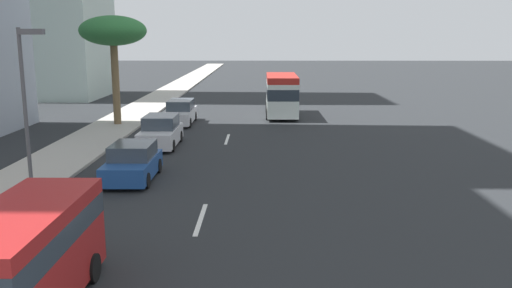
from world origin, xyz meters
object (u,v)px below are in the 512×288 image
(car_third, at_px, (161,132))
(car_fifth, at_px, (133,163))
(car_fourth, at_px, (181,113))
(street_lamp, at_px, (27,93))
(minibus_lead, at_px, (282,94))
(van_second, at_px, (25,254))
(palm_tree, at_px, (113,32))

(car_third, relative_size, car_fifth, 1.09)
(car_fourth, relative_size, street_lamp, 0.78)
(minibus_lead, relative_size, street_lamp, 1.06)
(street_lamp, bearing_deg, car_fourth, -8.89)
(car_fourth, relative_size, car_fifth, 1.19)
(car_fifth, bearing_deg, car_fourth, -179.35)
(van_second, relative_size, car_fourth, 1.08)
(car_fifth, xyz_separation_m, palm_tree, (13.93, 4.34, 5.53))
(palm_tree, distance_m, street_lamp, 17.08)
(car_fifth, distance_m, palm_tree, 15.60)
(palm_tree, relative_size, street_lamp, 1.17)
(van_second, bearing_deg, car_third, -178.62)
(car_third, xyz_separation_m, car_fourth, (7.85, 0.07, -0.03))
(van_second, height_order, palm_tree, palm_tree)
(car_third, relative_size, street_lamp, 0.71)
(car_fourth, bearing_deg, street_lamp, -8.89)
(minibus_lead, relative_size, car_third, 1.49)
(van_second, xyz_separation_m, car_fourth, (26.17, 0.51, -0.60))
(car_fourth, height_order, car_fifth, car_fourth)
(van_second, relative_size, palm_tree, 0.72)
(street_lamp, bearing_deg, palm_tree, 4.65)
(van_second, distance_m, car_third, 18.33)
(car_third, distance_m, car_fifth, 7.08)
(minibus_lead, distance_m, car_third, 13.59)
(car_third, xyz_separation_m, palm_tree, (6.85, 4.24, 5.46))
(minibus_lead, distance_m, palm_tree, 13.11)
(minibus_lead, xyz_separation_m, car_fourth, (-3.69, 7.19, -0.94))
(street_lamp, bearing_deg, car_third, -15.93)
(car_fourth, distance_m, palm_tree, 6.96)
(palm_tree, bearing_deg, street_lamp, -175.35)
(van_second, xyz_separation_m, street_lamp, (8.29, 3.30, 2.64))
(minibus_lead, relative_size, car_fourth, 1.37)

